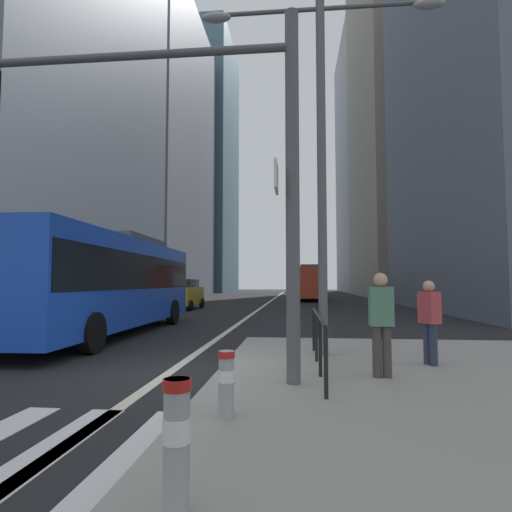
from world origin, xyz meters
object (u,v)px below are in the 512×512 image
pedestrian_waiting (430,318)px  city_bus_blue_oncoming (109,279)px  bollard_front (176,439)px  car_oncoming_mid (183,294)px  car_receding_near (296,288)px  bollard_left (226,380)px  pedestrian_walking (381,319)px  traffic_signal_gantry (179,138)px  street_lamp_post (321,123)px  city_bus_red_receding (310,282)px

pedestrian_waiting → city_bus_blue_oncoming: bearing=150.9°
bollard_front → pedestrian_waiting: pedestrian_waiting is taller
car_oncoming_mid → car_receding_near: (7.27, 37.93, -0.00)m
bollard_left → pedestrian_walking: size_ratio=0.44×
city_bus_blue_oncoming → bollard_front: bearing=-62.3°
bollard_front → bollard_left: 2.02m
city_bus_blue_oncoming → car_oncoming_mid: size_ratio=2.47×
traffic_signal_gantry → street_lamp_post: 3.79m
car_oncoming_mid → pedestrian_walking: (8.78, -19.20, 0.12)m
car_oncoming_mid → street_lamp_post: size_ratio=0.56×
city_bus_red_receding → car_receding_near: size_ratio=2.54×
city_bus_red_receding → bollard_left: (-2.17, -36.12, -1.26)m
traffic_signal_gantry → pedestrian_walking: 4.49m
city_bus_blue_oncoming → bollard_front: city_bus_blue_oncoming is taller
car_receding_near → bollard_left: car_receding_near is taller
city_bus_blue_oncoming → city_bus_red_receding: bearing=74.9°
city_bus_blue_oncoming → pedestrian_walking: 9.71m
car_oncoming_mid → traffic_signal_gantry: bearing=-74.5°
car_oncoming_mid → street_lamp_post: bearing=-65.2°
city_bus_blue_oncoming → pedestrian_waiting: size_ratio=6.92×
city_bus_red_receding → car_receding_near: bearing=93.6°
pedestrian_walking → car_oncoming_mid: bearing=114.6°
car_receding_near → bollard_front: (-0.71, -61.38, -0.34)m
pedestrian_waiting → pedestrian_walking: size_ratio=0.93×
city_bus_blue_oncoming → car_oncoming_mid: city_bus_blue_oncoming is taller
car_oncoming_mid → car_receding_near: 38.62m
city_bus_red_receding → pedestrian_waiting: bearing=-87.9°
bollard_left → pedestrian_waiting: bearing=45.2°
traffic_signal_gantry → car_oncoming_mid: bearing=105.5°
car_receding_near → street_lamp_post: bearing=-89.3°
city_bus_red_receding → bollard_left: size_ratio=13.94×
city_bus_red_receding → traffic_signal_gantry: size_ratio=1.77×
pedestrian_walking → pedestrian_waiting: bearing=45.3°
traffic_signal_gantry → city_bus_red_receding: bearing=84.6°
city_bus_blue_oncoming → bollard_left: city_bus_blue_oncoming is taller
car_receding_near → traffic_signal_gantry: traffic_signal_gantry is taller
car_receding_near → traffic_signal_gantry: (-1.80, -57.70, 3.10)m
traffic_signal_gantry → pedestrian_walking: traffic_signal_gantry is taller
car_receding_near → traffic_signal_gantry: size_ratio=0.70×
city_bus_red_receding → street_lamp_post: size_ratio=1.32×
city_bus_blue_oncoming → car_receding_near: 51.49m
traffic_signal_gantry → pedestrian_waiting: (4.44, 1.71, -3.06)m
car_receding_near → city_bus_red_receding: bearing=-86.4°
pedestrian_waiting → pedestrian_walking: bearing=-134.7°
car_oncoming_mid → car_receding_near: size_ratio=1.07×
car_oncoming_mid → street_lamp_post: street_lamp_post is taller
traffic_signal_gantry → bollard_front: (1.10, -3.67, -3.43)m
car_oncoming_mid → street_lamp_post: 19.41m
bollard_front → city_bus_red_receding: bearing=86.8°
car_receding_near → pedestrian_waiting: 56.05m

